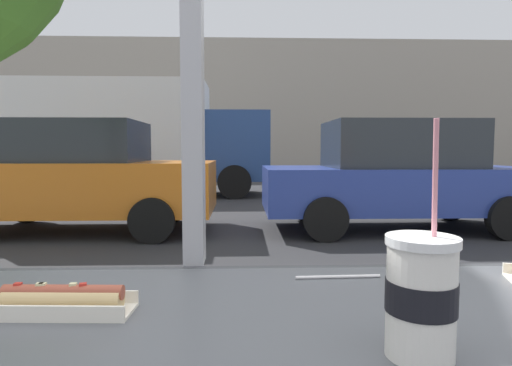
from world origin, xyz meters
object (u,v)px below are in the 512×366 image
Objects in this scene: parked_car_orange at (79,176)px; box_truck at (138,135)px; parked_car_blue at (397,176)px; soda_cup_right at (421,295)px; hotdog_tray_far at (63,300)px.

box_truck reaches higher than parked_car_orange.
parked_car_blue is (5.09, -0.00, -0.00)m from parked_car_orange.
parked_car_orange is (-2.81, 6.26, -0.22)m from soda_cup_right.
parked_car_blue reaches higher than soda_cup_right.
soda_cup_right is 6.87m from parked_car_orange.
hotdog_tray_far is 11.87m from box_truck.
soda_cup_right is at bearing -17.40° from hotdog_tray_far.
hotdog_tray_far is (-0.55, 0.17, -0.06)m from soda_cup_right.
parked_car_blue is 0.61× the size of box_truck.
parked_car_orange is at bearing 114.19° from soda_cup_right.
box_truck is at bearing 134.89° from parked_car_blue.
parked_car_blue is (2.84, 6.09, -0.16)m from hotdog_tray_far.
parked_car_blue reaches higher than hotdog_tray_far.
soda_cup_right is 1.34× the size of hotdog_tray_far.
parked_car_orange reaches higher than hotdog_tray_far.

